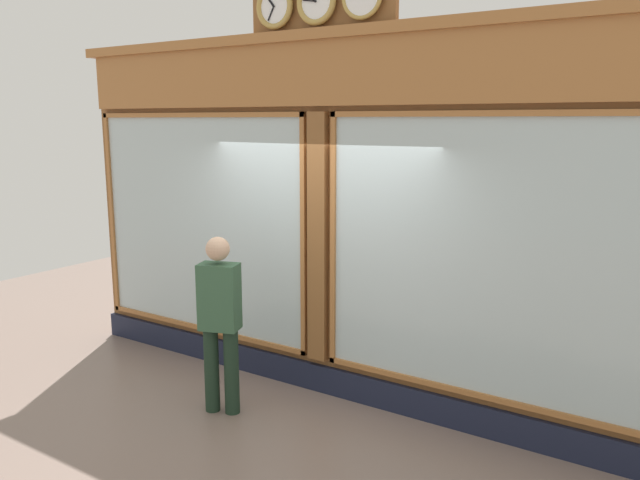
% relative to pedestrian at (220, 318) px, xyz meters
% --- Properties ---
extents(shop_facade, '(6.46, 0.42, 4.08)m').
position_rel_pedestrian_xyz_m(shop_facade, '(-0.51, -1.03, 0.87)').
color(shop_facade, brown).
rests_on(shop_facade, ground_plane).
extents(pedestrian, '(0.41, 0.33, 1.69)m').
position_rel_pedestrian_xyz_m(pedestrian, '(0.00, 0.00, 0.00)').
color(pedestrian, '#1C2F21').
rests_on(pedestrian, ground_plane).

